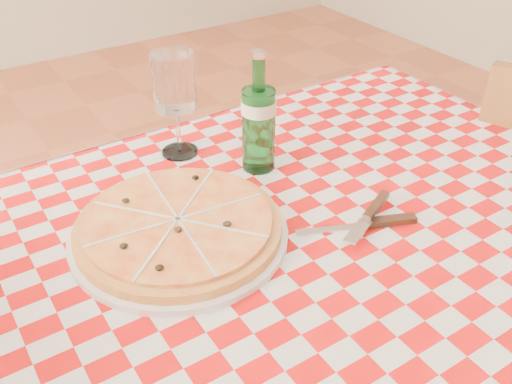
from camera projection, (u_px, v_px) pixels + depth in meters
dining_table at (285, 281)px, 0.98m from camera, size 1.20×0.80×0.75m
tablecloth at (286, 238)px, 0.93m from camera, size 1.30×0.90×0.01m
pizza_plate at (178, 226)px, 0.91m from camera, size 0.38×0.38×0.05m
water_bottle at (259, 112)px, 1.04m from camera, size 0.09×0.09×0.23m
wine_glass at (176, 106)px, 1.09m from camera, size 0.10×0.10×0.21m
cutlery at (366, 221)px, 0.94m from camera, size 0.24×0.20×0.02m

